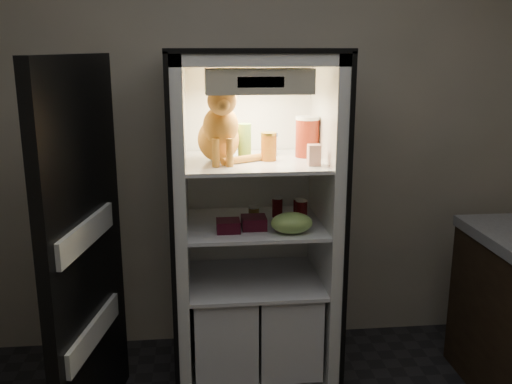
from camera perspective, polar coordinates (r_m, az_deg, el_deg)
room_shell at (r=1.71m, az=4.41°, el=5.55°), size 3.60×3.60×3.60m
refrigerator at (r=3.25m, az=-0.26°, el=-5.24°), size 0.90×0.72×1.88m
fridge_door at (r=2.83m, az=-16.73°, el=-6.25°), size 0.22×0.87×1.85m
tabby_cat at (r=2.99m, az=-3.63°, el=6.12°), size 0.38×0.42×0.44m
parmesan_shaker at (r=3.08m, az=-1.15°, el=5.08°), size 0.07×0.07×0.19m
mayo_tub at (r=3.20m, az=1.36°, el=4.81°), size 0.09×0.09×0.13m
salsa_jar at (r=3.04m, az=1.27°, el=4.57°), size 0.09×0.09×0.15m
pepper_jar at (r=3.15m, az=5.15°, el=5.53°), size 0.13×0.13×0.22m
cream_carton at (r=2.94m, az=5.82°, el=3.70°), size 0.06×0.06×0.11m
soda_can_a at (r=3.24m, az=2.14°, el=-1.55°), size 0.06×0.06×0.11m
soda_can_b at (r=3.22m, az=4.30°, el=-1.65°), size 0.06×0.06×0.11m
soda_can_c at (r=3.15m, az=4.55°, el=-1.92°), size 0.07×0.07×0.12m
condiment_jar at (r=3.17m, az=-0.22°, el=-2.15°), size 0.06×0.06×0.08m
grape_bag at (r=2.96m, az=3.59°, el=-3.11°), size 0.22×0.16×0.11m
berry_box_left at (r=2.99m, az=-2.80°, el=-3.40°), size 0.12×0.12×0.06m
berry_box_right at (r=3.04m, az=-0.21°, el=-3.08°), size 0.13×0.13×0.07m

